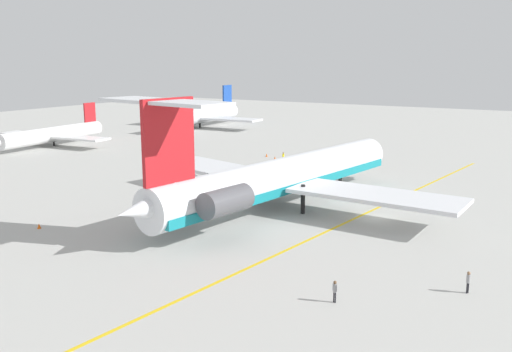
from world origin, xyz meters
name	(u,v)px	position (x,y,z in m)	size (l,w,h in m)	color
ground	(374,218)	(0.00, 0.00, 0.00)	(302.47, 302.47, 0.00)	#ADADA8
main_jetliner	(278,177)	(-1.58, 11.08, 3.74)	(47.03, 41.72, 13.72)	silver
airliner_mid_right	(50,135)	(16.92, 73.26, 2.36)	(26.80, 26.50, 8.01)	white
airliner_far_right	(198,116)	(57.29, 66.47, 3.05)	(34.56, 34.12, 10.34)	silver
ground_crew_near_nose	(335,289)	(-22.19, -4.67, 1.05)	(0.26, 0.41, 1.66)	black
ground_crew_near_tail	(468,279)	(-15.62, -12.56, 1.08)	(0.39, 0.27, 1.71)	black
ground_crew_portside	(283,156)	(24.71, 24.33, 1.15)	(0.45, 0.29, 1.82)	black
safety_cone_nose	(275,158)	(26.90, 27.13, 0.28)	(0.40, 0.40, 0.55)	#EA590F
safety_cone_wingtip	(39,226)	(-21.22, 28.50, 0.28)	(0.40, 0.40, 0.55)	#EA590F
safety_cone_tail	(267,155)	(28.57, 29.76, 0.28)	(0.40, 0.40, 0.55)	#EA590F
taxiway_centreline	(358,217)	(-0.27, 1.68, 0.00)	(82.40, 0.36, 0.01)	gold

